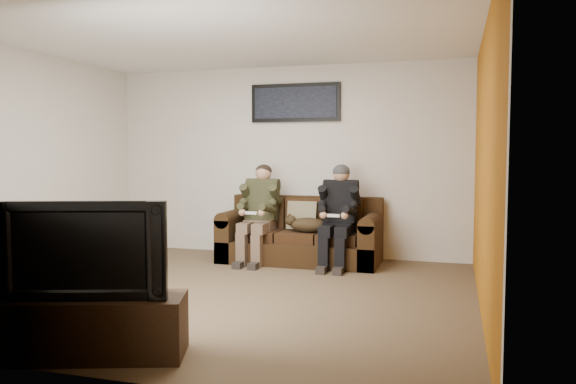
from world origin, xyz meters
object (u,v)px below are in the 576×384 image
(person_right, at_px, (339,210))
(television, at_px, (84,248))
(cat, at_px, (306,224))
(sofa, at_px, (302,237))
(tv_stand, at_px, (86,327))
(framed_poster, at_px, (295,103))
(person_left, at_px, (259,208))

(person_right, height_order, television, person_right)
(person_right, height_order, cat, person_right)
(cat, bearing_deg, sofa, 121.90)
(tv_stand, distance_m, television, 0.55)
(sofa, height_order, television, television)
(sofa, height_order, tv_stand, sofa)
(television, bearing_deg, person_right, 55.25)
(cat, distance_m, tv_stand, 3.66)
(sofa, xyz_separation_m, tv_stand, (-0.52, -3.77, -0.10))
(cat, xyz_separation_m, framed_poster, (-0.31, 0.58, 1.59))
(sofa, height_order, framed_poster, framed_poster)
(television, bearing_deg, person_left, 71.48)
(cat, height_order, television, television)
(framed_poster, height_order, television, framed_poster)
(framed_poster, xyz_separation_m, tv_stand, (-0.32, -4.17, -1.89))
(sofa, relative_size, tv_stand, 1.51)
(framed_poster, bearing_deg, tv_stand, -94.42)
(cat, bearing_deg, tv_stand, -100.03)
(tv_stand, bearing_deg, sofa, 63.56)
(framed_poster, bearing_deg, sofa, -63.03)
(person_left, height_order, cat, person_left)
(person_left, bearing_deg, tv_stand, -89.96)
(sofa, relative_size, person_left, 1.61)
(sofa, xyz_separation_m, cat, (0.11, -0.18, 0.19))
(cat, xyz_separation_m, tv_stand, (-0.64, -3.59, -0.30))
(person_left, xyz_separation_m, tv_stand, (0.00, -3.60, -0.49))
(sofa, bearing_deg, person_left, -162.03)
(person_left, height_order, tv_stand, person_left)
(person_left, height_order, person_right, person_right)
(person_right, height_order, tv_stand, person_right)
(sofa, relative_size, television, 1.74)
(television, bearing_deg, tv_stand, 0.00)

